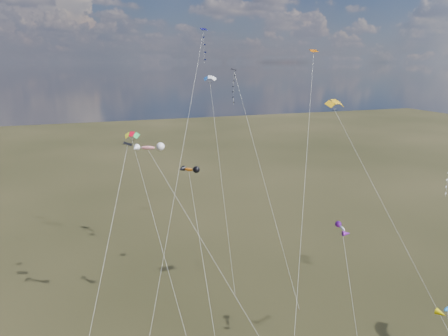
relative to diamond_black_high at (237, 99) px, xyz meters
name	(u,v)px	position (x,y,z in m)	size (l,w,h in m)	color
diamond_black_high	(237,99)	(0.00, 0.00, 0.00)	(3.11, 18.86, 30.19)	black
diamond_navy_tall	(199,72)	(-8.87, -10.72, 4.23)	(11.83, 15.74, 35.01)	#0F0E47
diamond_black_mid	(111,227)	(-20.40, -21.63, -9.20)	(8.16, 11.79, 23.69)	black
diamond_orange_center	(308,137)	(2.40, -16.81, -3.11)	(13.86, 21.72, 32.70)	#C15500
parafoil_yellow	(336,103)	(7.66, -14.17, 0.46)	(9.94, 14.83, 27.03)	#D0970E
parafoil_blue_white	(210,79)	(-2.50, 5.68, 2.74)	(2.98, 17.87, 29.34)	#1F56AF
parafoil_tricolor	(132,136)	(-16.46, -6.27, -3.61)	(4.68, 14.48, 22.90)	yellow
novelty_orange_black	(189,170)	(-10.08, -9.62, -7.82)	(2.45, 13.17, 18.60)	#C95D11
novelty_white_purple	(342,229)	(3.13, -23.59, -11.93)	(3.48, 11.14, 14.31)	silver
novelty_redwhite_stripe	(148,148)	(-14.90, -8.92, -4.80)	(12.12, 14.06, 21.67)	red
novelty_blue_yellow	(448,310)	(5.25, -35.48, -14.47)	(6.19, 9.19, 11.80)	blue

